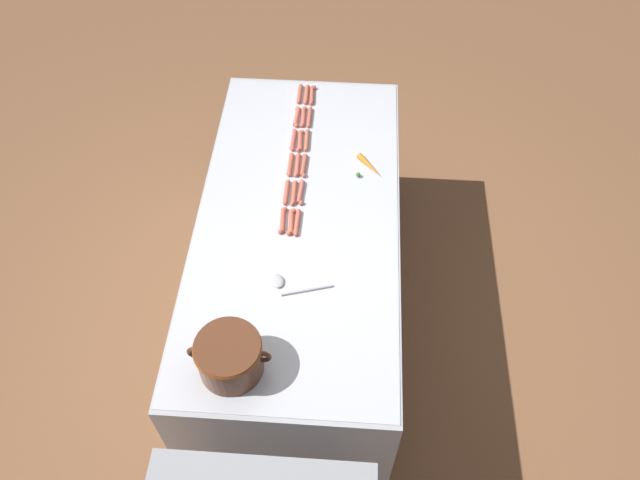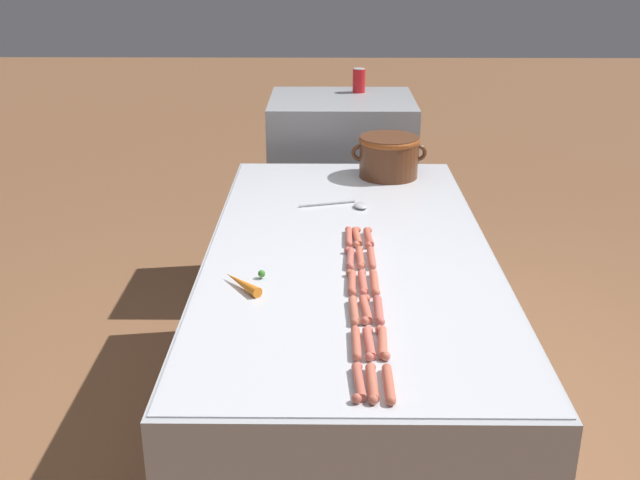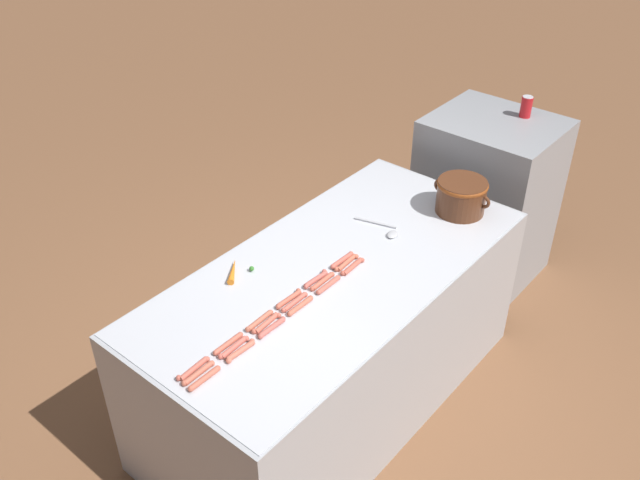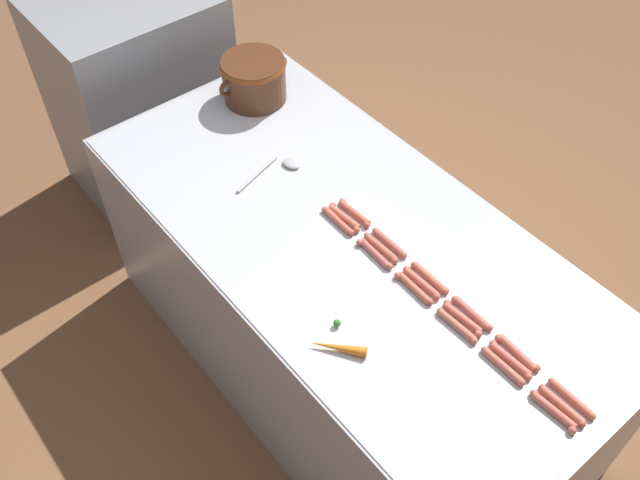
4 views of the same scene
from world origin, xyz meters
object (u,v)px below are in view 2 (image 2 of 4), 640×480
back_cabinet (341,195)px  hot_dog_14 (379,310)px  hot_dog_10 (360,258)px  bean_pot (389,154)px  hot_dog_2 (353,310)px  hot_dog_5 (348,237)px  hot_dog_6 (372,383)px  hot_dog_9 (363,282)px  hot_dog_7 (369,343)px  soda_can (359,80)px  hot_dog_1 (354,343)px  serving_spoon (349,205)px  hot_dog_4 (349,258)px  hot_dog_12 (389,384)px  carrot (243,282)px  hot_dog_0 (357,382)px  hot_dog_3 (351,282)px  hot_dog_17 (369,238)px  hot_dog_15 (374,283)px  hot_dog_16 (371,258)px  hot_dog_13 (382,342)px  hot_dog_11 (357,237)px  hot_dog_8 (366,309)px

back_cabinet → hot_dog_14: bearing=-88.0°
hot_dog_10 → bean_pot: bearing=80.3°
hot_dog_2 → hot_dog_5: 0.55m
hot_dog_6 → hot_dog_9: bearing=89.8°
hot_dog_7 → soda_can: soda_can is taller
hot_dog_1 → serving_spoon: (0.02, 1.06, -0.00)m
hot_dog_4 → bean_pot: bearing=78.2°
hot_dog_12 → carrot: (-0.39, 0.53, 0.00)m
hot_dog_14 → bean_pot: size_ratio=0.49×
hot_dog_9 → bean_pot: bearing=81.9°
hot_dog_4 → hot_dog_10: 0.04m
hot_dog_0 → hot_dog_9: 0.54m
hot_dog_2 → hot_dog_3: same height
hot_dog_4 → hot_dog_9: same height
back_cabinet → hot_dog_0: bearing=-90.1°
hot_dog_17 → hot_dog_10: bearing=-101.6°
hot_dog_1 → hot_dog_2: bearing=89.5°
hot_dog_12 → hot_dog_15: (-0.00, 0.54, 0.00)m
hot_dog_16 → soda_can: soda_can is taller
hot_dog_12 → hot_dog_16: (-0.00, 0.73, 0.00)m
hot_dog_16 → serving_spoon: size_ratio=0.59×
hot_dog_12 → hot_dog_13: same height
hot_dog_12 → hot_dog_14: 0.37m
hot_dog_2 → carrot: bearing=152.1°
hot_dog_9 → carrot: 0.35m
hot_dog_11 → hot_dog_12: 0.91m
hot_dog_12 → hot_dog_13: bearing=90.5°
hot_dog_2 → hot_dog_8: size_ratio=1.00×
bean_pot → hot_dog_17: bearing=-99.3°
hot_dog_8 → hot_dog_10: bearing=90.2°
hot_dog_0 → hot_dog_15: bearing=82.6°
bean_pot → hot_dog_2: bearing=-98.5°
hot_dog_0 → hot_dog_15: same height
hot_dog_11 → hot_dog_0: bearing=-92.0°
hot_dog_16 → hot_dog_17: same height
hot_dog_2 → hot_dog_5: size_ratio=1.00×
hot_dog_1 → hot_dog_4: (0.00, 0.54, 0.00)m
hot_dog_1 → hot_dog_8: 0.19m
hot_dog_4 → hot_dog_8: (0.04, -0.35, 0.00)m
hot_dog_8 → hot_dog_11: bearing=90.5°
hot_dog_9 → hot_dog_3: bearing=179.6°
hot_dog_2 → hot_dog_13: 0.19m
soda_can → carrot: bearing=-101.8°
back_cabinet → hot_dog_16: 1.67m
hot_dog_14 → hot_dog_8: bearing=171.5°
hot_dog_15 → hot_dog_3: bearing=178.3°
hot_dog_4 → hot_dog_6: 0.72m
hot_dog_1 → hot_dog_13: same height
serving_spoon → soda_can: size_ratio=2.14×
hot_dog_8 → hot_dog_12: 0.37m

